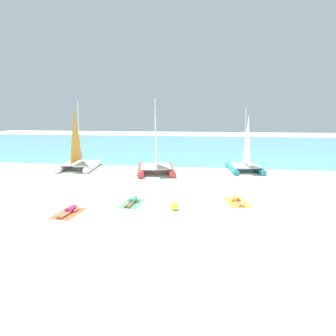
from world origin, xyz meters
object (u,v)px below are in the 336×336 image
at_px(sailboat_teal, 245,162).
at_px(towel_right, 237,203).
at_px(sunbather_left, 69,210).
at_px(sunbather_middle, 132,201).
at_px(towel_left, 69,213).
at_px(sunbather_right, 237,200).
at_px(beach_ball, 174,206).
at_px(sailboat_red, 156,162).
at_px(sailboat_white, 79,159).
at_px(towel_middle, 132,204).

distance_m(sailboat_teal, towel_right, 9.47).
bearing_deg(sunbather_left, sunbather_middle, 40.21).
relative_size(towel_left, sunbather_middle, 1.21).
xyz_separation_m(towel_right, sunbather_right, (-0.01, 0.07, 0.13)).
distance_m(towel_left, beach_ball, 5.26).
distance_m(sailboat_red, towel_left, 10.76).
relative_size(sailboat_white, sunbather_left, 3.86).
height_order(towel_left, towel_right, same).
bearing_deg(sailboat_white, sunbather_left, -74.86).
xyz_separation_m(sailboat_red, sailboat_teal, (7.49, 1.81, -0.11)).
xyz_separation_m(towel_left, sunbather_left, (0.00, 0.07, 0.13)).
bearing_deg(sailboat_teal, towel_right, -105.05).
xyz_separation_m(sailboat_white, towel_middle, (7.44, -9.17, -0.90)).
height_order(sailboat_white, sailboat_teal, sailboat_white).
relative_size(towel_left, beach_ball, 4.32).
xyz_separation_m(sunbather_left, towel_middle, (2.68, 1.90, -0.13)).
xyz_separation_m(sailboat_red, beach_ball, (2.70, -9.17, -0.70)).
xyz_separation_m(towel_middle, towel_right, (5.72, 0.98, 0.00)).
bearing_deg(sunbather_right, towel_left, -170.89).
bearing_deg(sailboat_white, sailboat_teal, -3.75).
bearing_deg(beach_ball, towel_left, -165.89).
distance_m(sailboat_white, sailboat_teal, 14.69).
bearing_deg(sailboat_teal, sailboat_red, -172.40).
bearing_deg(sunbather_middle, sunbather_left, -139.65).
relative_size(sailboat_red, towel_right, 3.24).
distance_m(sailboat_white, sailboat_red, 7.19).
bearing_deg(sunbather_left, sailboat_white, 117.26).
xyz_separation_m(sailboat_red, towel_right, (6.00, -7.51, -0.91)).
relative_size(sailboat_red, towel_left, 3.24).
xyz_separation_m(sailboat_white, beach_ball, (9.85, -9.85, -0.68)).
bearing_deg(towel_right, sailboat_white, 148.11).
xyz_separation_m(sailboat_white, sailboat_red, (7.16, -0.68, 0.02)).
distance_m(sailboat_white, sunbather_right, 15.47).
distance_m(sailboat_white, towel_left, 12.14).
bearing_deg(towel_left, sailboat_teal, 51.12).
bearing_deg(sunbather_left, sunbather_right, 23.33).
bearing_deg(towel_middle, sunbather_left, -144.64).
bearing_deg(towel_middle, towel_left, -143.75).
xyz_separation_m(towel_left, towel_right, (8.40, 2.95, 0.00)).
bearing_deg(sunbather_right, sailboat_white, 137.65).
xyz_separation_m(towel_left, towel_middle, (2.68, 1.96, 0.00)).
bearing_deg(towel_left, sunbather_middle, 37.11).
relative_size(sailboat_red, sunbather_middle, 3.92).
distance_m(sunbather_middle, sunbather_right, 5.79).
xyz_separation_m(sunbather_left, beach_ball, (5.09, 1.21, 0.09)).
height_order(sailboat_teal, sunbather_middle, sailboat_teal).
distance_m(sunbather_left, beach_ball, 5.23).
relative_size(towel_left, towel_middle, 1.00).
relative_size(sunbather_middle, towel_right, 0.82).
distance_m(towel_left, towel_right, 8.90).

